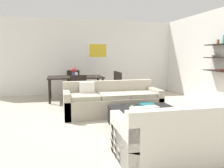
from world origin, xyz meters
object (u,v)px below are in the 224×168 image
Objects in this scene: apple_on_coffee_table at (132,107)px; dining_chair_head at (74,81)px; wine_glass_foot at (77,74)px; sofa_beige at (112,102)px; dining_table at (75,79)px; dining_chair_foot at (78,88)px; wine_glass_right_near at (96,73)px; dining_chair_right_far at (113,82)px; coffee_table at (144,118)px; centerpiece_vase at (74,72)px; wine_glass_head at (74,72)px; loveseat_white at (174,137)px; dining_chair_right_near at (116,84)px; decorative_bowl at (147,105)px.

dining_chair_head is (-0.84, 3.99, 0.09)m from apple_on_coffee_table.
wine_glass_foot is (-0.00, -1.33, 0.36)m from dining_chair_head.
sofa_beige is 2.12m from dining_table.
dining_chair_foot is (-0.00, -0.90, -0.18)m from dining_table.
dining_chair_right_far is at bearing 29.14° from wine_glass_right_near.
dining_chair_foot is at bearing -129.74° from wine_glass_right_near.
dining_table is at bearing 109.21° from coffee_table.
dining_chair_foot is (-0.70, 1.06, 0.21)m from sofa_beige.
dining_chair_right_far is at bearing 82.74° from apple_on_coffee_table.
dining_chair_head is 1.02m from centerpiece_vase.
dining_table reaches higher than coffee_table.
wine_glass_head is 0.85m from wine_glass_right_near.
wine_glass_foot is 0.99× the size of wine_glass_right_near.
wine_glass_foot reaches higher than apple_on_coffee_table.
wine_glass_foot is at bearing 112.03° from coffee_table.
dining_chair_right_far is at bearing 27.38° from wine_glass_foot.
wine_glass_head is at bearing 106.32° from sofa_beige.
dining_chair_foot reaches higher than coffee_table.
dining_chair_right_far is 1.69m from dining_chair_foot.
loveseat_white is at bearing -83.77° from apple_on_coffee_table.
dining_table is 1.29m from dining_chair_right_far.
dining_chair_right_far reaches higher than coffee_table.
dining_chair_foot is 0.59m from wine_glass_foot.
dining_chair_head is at bearing 105.13° from coffee_table.
dining_chair_right_far reaches higher than sofa_beige.
dining_chair_head is (-0.70, 2.86, 0.21)m from sofa_beige.
dining_chair_right_far and dining_chair_foot have the same top height.
dining_chair_head is at bearing 90.00° from dining_table.
wine_glass_foot is at bearing 107.49° from apple_on_coffee_table.
dining_chair_right_near is at bearing -41.61° from dining_chair_head.
apple_on_coffee_table is 3.01m from wine_glass_right_near.
wine_glass_head is at bearing 107.02° from coffee_table.
dining_chair_right_far is 5.45× the size of wine_glass_head.
dining_table is at bearing 90.00° from wine_glass_foot.
dining_chair_head is at bearing 103.77° from sofa_beige.
apple_on_coffee_table is at bearing -76.62° from wine_glass_head.
dining_chair_foot is (-1.26, -1.12, 0.00)m from dining_chair_right_far.
coffee_table is 3.36m from dining_chair_right_far.
wine_glass_foot is (-1.09, 2.68, 0.68)m from coffee_table.
wine_glass_head reaches higher than loveseat_white.
loveseat_white is 4.59m from centerpiece_vase.
dining_table is at bearing -170.05° from dining_chair_right_far.
wine_glass_head is at bearing 84.27° from centerpiece_vase.
dining_table reaches higher than decorative_bowl.
dining_chair_right_far is at bearing 86.99° from coffee_table.
coffee_table is 4.47× the size of centerpiece_vase.
centerpiece_vase is (-0.05, -0.04, 0.23)m from dining_table.
coffee_table is (0.38, -1.15, -0.10)m from sofa_beige.
decorative_bowl is (0.07, 0.04, 0.24)m from coffee_table.
coffee_table is 2.97m from wine_glass_foot.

